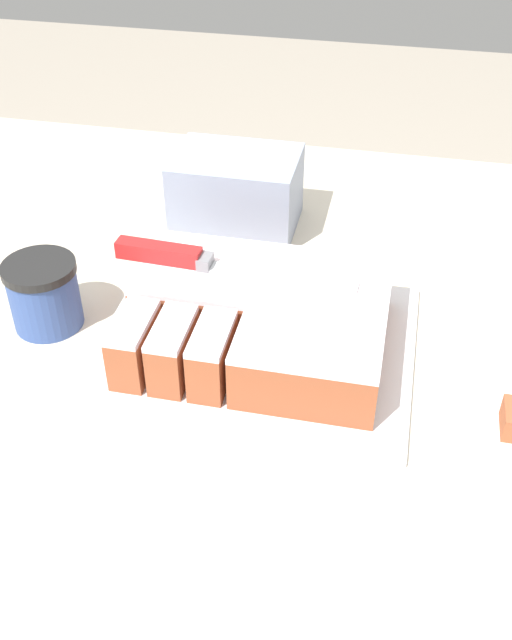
% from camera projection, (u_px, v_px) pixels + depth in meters
% --- Properties ---
extents(countertop, '(1.40, 1.10, 0.91)m').
position_uv_depth(countertop, '(288.00, 551.00, 1.22)').
color(countertop, beige).
rests_on(countertop, ground_plane).
extents(cake_board, '(0.38, 0.31, 0.01)m').
position_uv_depth(cake_board, '(256.00, 345.00, 0.92)').
color(cake_board, silver).
rests_on(cake_board, countertop).
extents(cake, '(0.31, 0.24, 0.07)m').
position_uv_depth(cake, '(260.00, 319.00, 0.90)').
color(cake, '#994C2D').
rests_on(cake, cake_board).
extents(knife, '(0.30, 0.04, 0.02)m').
position_uv_depth(knife, '(185.00, 258.00, 0.92)').
color(knife, silver).
rests_on(knife, cake).
extents(coffee_cup, '(0.09, 0.09, 0.09)m').
position_uv_depth(coffee_cup, '(44.00, 294.00, 0.93)').
color(coffee_cup, '#334C8C').
rests_on(coffee_cup, countertop).
extents(storage_box, '(0.18, 0.13, 0.11)m').
position_uv_depth(storage_box, '(237.00, 191.00, 1.12)').
color(storage_box, '#8C99B2').
rests_on(storage_box, countertop).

